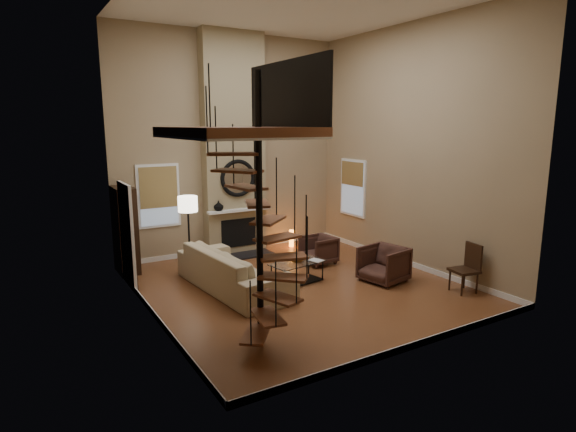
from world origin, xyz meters
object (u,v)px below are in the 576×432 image
armchair_near (321,249)px  accent_lamp (291,238)px  armchair_far (386,264)px  coffee_table (297,270)px  hutch (125,230)px  sofa (232,270)px  side_chair (468,266)px  floor_lamp (188,210)px

armchair_near → accent_lamp: (0.19, 1.66, -0.10)m
armchair_far → coffee_table: size_ratio=0.70×
hutch → accent_lamp: 4.34m
hutch → coffee_table: size_ratio=1.57×
sofa → armchair_near: 2.56m
coffee_table → side_chair: side_chair is taller
armchair_far → coffee_table: armchair_far is taller
armchair_near → floor_lamp: 3.22m
sofa → hutch: bearing=29.6°
coffee_table → floor_lamp: floor_lamp is taller
side_chair → floor_lamp: bearing=136.6°
coffee_table → floor_lamp: (-1.67, 1.90, 1.13)m
coffee_table → side_chair: 3.41m
coffee_table → accent_lamp: (1.39, 2.54, -0.03)m
coffee_table → side_chair: bearing=-39.5°
armchair_near → side_chair: side_chair is taller
accent_lamp → armchair_near: bearing=-96.6°
hutch → side_chair: bearing=-41.1°
armchair_near → sofa: bearing=-82.0°
armchair_far → coffee_table: bearing=-125.5°
side_chair → armchair_far: bearing=123.8°
sofa → side_chair: 4.68m
accent_lamp → side_chair: bearing=-75.3°
hutch → coffee_table: bearing=-42.4°
armchair_near → floor_lamp: bearing=-112.8°
sofa → floor_lamp: bearing=8.1°
sofa → coffee_table: 1.37m
hutch → sofa: hutch is taller
sofa → armchair_near: (2.51, 0.50, -0.04)m
armchair_far → floor_lamp: (-3.39, 2.71, 1.06)m
accent_lamp → side_chair: side_chair is taller
armchair_near → armchair_far: armchair_far is taller
armchair_near → coffee_table: armchair_near is taller
hutch → coffee_table: hutch is taller
armchair_near → hutch: bearing=-116.5°
floor_lamp → side_chair: floor_lamp is taller
floor_lamp → side_chair: size_ratio=1.78×
armchair_far → side_chair: 1.64m
armchair_far → hutch: bearing=-137.1°
sofa → accent_lamp: sofa is taller
sofa → floor_lamp: size_ratio=1.67×
accent_lamp → hutch: bearing=178.7°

